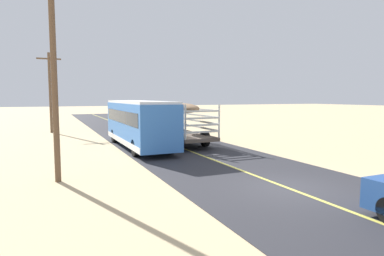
% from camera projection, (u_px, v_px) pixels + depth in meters
% --- Properties ---
extents(ground_plane, '(240.00, 240.00, 0.00)m').
position_uv_depth(ground_plane, '(287.00, 188.00, 12.42)').
color(ground_plane, '#CCB284').
extents(road_surface, '(8.00, 120.00, 0.02)m').
position_uv_depth(road_surface, '(287.00, 188.00, 12.42)').
color(road_surface, '#2D2D33').
rests_on(road_surface, ground).
extents(road_centre_line, '(0.16, 117.60, 0.00)m').
position_uv_depth(road_centre_line, '(287.00, 188.00, 12.42)').
color(road_centre_line, '#D8CC4C').
rests_on(road_centre_line, road_surface).
extents(livestock_truck, '(2.53, 9.70, 3.02)m').
position_uv_depth(livestock_truck, '(168.00, 118.00, 26.35)').
color(livestock_truck, '#3F7F4C').
rests_on(livestock_truck, road_surface).
extents(bus, '(2.54, 10.00, 3.21)m').
position_uv_depth(bus, '(139.00, 123.00, 22.18)').
color(bus, '#3872C6').
rests_on(bus, road_surface).
extents(car_far, '(1.80, 4.40, 1.46)m').
position_uv_depth(car_far, '(135.00, 119.00, 40.64)').
color(car_far, '#B2261E').
rests_on(car_far, road_surface).
extents(power_pole_near, '(2.20, 0.24, 8.44)m').
position_uv_depth(power_pole_near, '(54.00, 71.00, 12.97)').
color(power_pole_near, brown).
rests_on(power_pole_near, ground).
extents(power_pole_mid, '(2.20, 0.24, 7.77)m').
position_uv_depth(power_pole_mid, '(50.00, 90.00, 31.42)').
color(power_pole_mid, brown).
rests_on(power_pole_mid, ground).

